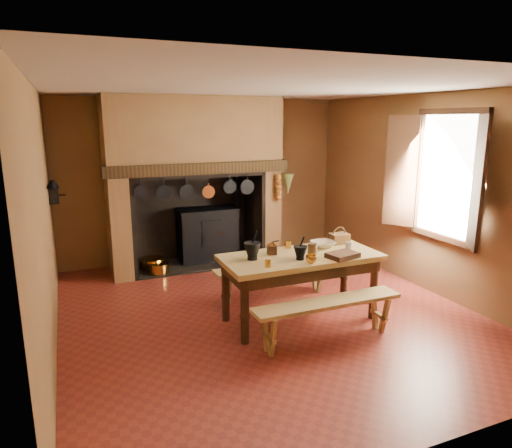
{
  "coord_description": "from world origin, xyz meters",
  "views": [
    {
      "loc": [
        -2.25,
        -5.01,
        2.44
      ],
      "look_at": [
        -0.02,
        0.3,
        1.11
      ],
      "focal_mm": 32.0,
      "sensor_mm": 36.0,
      "label": 1
    }
  ],
  "objects_px": {
    "iron_range": "(208,234)",
    "wicker_basket": "(339,238)",
    "work_table": "(301,265)",
    "mixing_bowl": "(323,244)",
    "bench_front": "(328,311)",
    "coffee_grinder": "(272,249)"
  },
  "relations": [
    {
      "from": "iron_range",
      "to": "wicker_basket",
      "type": "xyz_separation_m",
      "value": [
        1.05,
        -2.52,
        0.43
      ]
    },
    {
      "from": "work_table",
      "to": "mixing_bowl",
      "type": "height_order",
      "value": "mixing_bowl"
    },
    {
      "from": "iron_range",
      "to": "bench_front",
      "type": "height_order",
      "value": "iron_range"
    },
    {
      "from": "work_table",
      "to": "wicker_basket",
      "type": "bearing_deg",
      "value": 20.54
    },
    {
      "from": "iron_range",
      "to": "wicker_basket",
      "type": "height_order",
      "value": "iron_range"
    },
    {
      "from": "mixing_bowl",
      "to": "iron_range",
      "type": "bearing_deg",
      "value": 106.47
    },
    {
      "from": "work_table",
      "to": "wicker_basket",
      "type": "distance_m",
      "value": 0.79
    },
    {
      "from": "coffee_grinder",
      "to": "wicker_basket",
      "type": "bearing_deg",
      "value": 19.9
    },
    {
      "from": "iron_range",
      "to": "mixing_bowl",
      "type": "bearing_deg",
      "value": -73.53
    },
    {
      "from": "iron_range",
      "to": "mixing_bowl",
      "type": "distance_m",
      "value": 2.73
    },
    {
      "from": "mixing_bowl",
      "to": "wicker_basket",
      "type": "xyz_separation_m",
      "value": [
        0.28,
        0.07,
        0.04
      ]
    },
    {
      "from": "iron_range",
      "to": "bench_front",
      "type": "distance_m",
      "value": 3.45
    },
    {
      "from": "coffee_grinder",
      "to": "mixing_bowl",
      "type": "xyz_separation_m",
      "value": [
        0.74,
        0.03,
        -0.03
      ]
    },
    {
      "from": "iron_range",
      "to": "bench_front",
      "type": "bearing_deg",
      "value": -84.37
    },
    {
      "from": "bench_front",
      "to": "wicker_basket",
      "type": "relative_size",
      "value": 7.14
    },
    {
      "from": "work_table",
      "to": "iron_range",
      "type": "bearing_deg",
      "value": 96.93
    },
    {
      "from": "bench_front",
      "to": "coffee_grinder",
      "type": "bearing_deg",
      "value": 111.03
    },
    {
      "from": "bench_front",
      "to": "coffee_grinder",
      "type": "height_order",
      "value": "coffee_grinder"
    },
    {
      "from": "bench_front",
      "to": "wicker_basket",
      "type": "height_order",
      "value": "wicker_basket"
    },
    {
      "from": "coffee_grinder",
      "to": "mixing_bowl",
      "type": "bearing_deg",
      "value": 16.71
    },
    {
      "from": "iron_range",
      "to": "mixing_bowl",
      "type": "height_order",
      "value": "iron_range"
    },
    {
      "from": "coffee_grinder",
      "to": "bench_front",
      "type": "bearing_deg",
      "value": -54.77
    }
  ]
}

